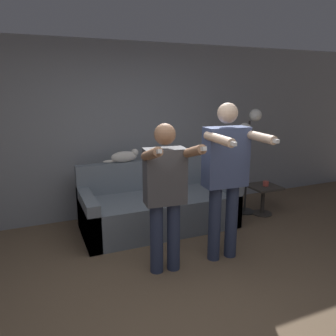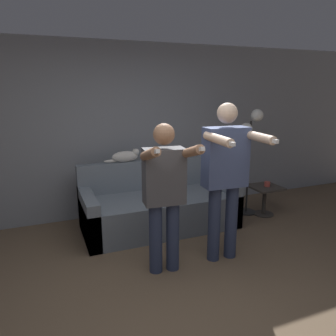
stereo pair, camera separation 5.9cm
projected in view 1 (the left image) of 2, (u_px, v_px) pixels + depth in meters
The scene contains 9 objects.
ground_plane at pixel (181, 311), 2.91m from camera, with size 16.00×16.00×0.00m, color brown.
wall_back at pixel (110, 132), 4.88m from camera, with size 10.00×0.05×2.60m.
couch at pixel (158, 207), 4.64m from camera, with size 2.13×0.95×0.90m.
person_left at pixel (166, 189), 3.34m from camera, with size 0.54×0.69×1.60m.
person_right at pixel (226, 171), 3.59m from camera, with size 0.58×0.70×1.79m.
cat at pixel (125, 156), 4.66m from camera, with size 0.51×0.13×0.18m.
floor_lamp at pixel (249, 137), 4.97m from camera, with size 0.37×0.31×1.63m.
side_table at pixel (263, 194), 5.10m from camera, with size 0.45×0.45×0.46m.
cup at pixel (266, 184), 5.05m from camera, with size 0.09×0.09×0.08m.
Camera 1 is at (-1.09, -2.28, 1.93)m, focal length 35.00 mm.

